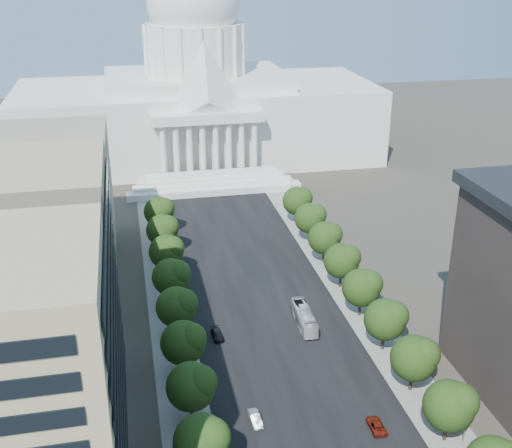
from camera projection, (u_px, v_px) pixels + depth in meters
road_asphalt at (253, 282)px, 140.13m from camera, size 30.00×260.00×0.01m
sidewalk_left at (165, 290)px, 136.57m from camera, size 8.00×260.00×0.02m
sidewalk_right at (335, 273)px, 143.69m from camera, size 8.00×260.00×0.02m
capitol at (197, 100)px, 217.72m from camera, size 120.00×56.00×73.00m
office_block_left_far at (19, 218)px, 134.25m from camera, size 38.00×52.00×30.00m
tree_l_c at (204, 440)px, 85.48m from camera, size 7.79×7.60×9.97m
tree_l_d at (193, 385)px, 96.29m from camera, size 7.79×7.60×9.97m
tree_l_e at (185, 342)px, 107.10m from camera, size 7.79×7.60×9.97m
tree_l_f at (178, 306)px, 117.90m from camera, size 7.79×7.60×9.97m
tree_l_g at (173, 276)px, 128.71m from camera, size 7.79×7.60×9.97m
tree_l_h at (168, 251)px, 139.51m from camera, size 7.79×7.60×9.97m
tree_l_i at (164, 229)px, 150.32m from camera, size 7.79×7.60×9.97m
tree_l_j at (160, 211)px, 161.12m from camera, size 7.79×7.60×9.97m
tree_r_c at (452, 405)px, 92.23m from camera, size 7.79×7.60×9.97m
tree_r_d at (416, 357)px, 103.04m from camera, size 7.79×7.60×9.97m
tree_r_e at (387, 318)px, 113.84m from camera, size 7.79×7.60×9.97m
tree_r_f at (363, 287)px, 124.65m from camera, size 7.79×7.60×9.97m
tree_r_g at (343, 260)px, 135.46m from camera, size 7.79×7.60×9.97m
tree_r_h at (326, 237)px, 146.26m from camera, size 7.79×7.60×9.97m
tree_r_i at (311, 217)px, 157.07m from camera, size 7.79×7.60×9.97m
tree_r_j at (298, 200)px, 167.87m from camera, size 7.79×7.60×9.97m
streetlight_b at (464, 410)px, 92.05m from camera, size 2.61×0.44×9.00m
streetlight_c at (395, 320)px, 114.56m from camera, size 2.61×0.44×9.00m
streetlight_d at (348, 259)px, 137.07m from camera, size 2.61×0.44×9.00m
streetlight_e at (315, 216)px, 159.58m from camera, size 2.61×0.44×9.00m
streetlight_f at (290, 183)px, 182.09m from camera, size 2.61×0.44×9.00m
car_silver at (255, 419)px, 98.05m from camera, size 1.72×4.30×1.39m
car_red at (376, 426)px, 96.67m from camera, size 2.23×4.71×1.30m
car_dark_b at (217, 335)px, 119.53m from camera, size 2.20×4.65×1.31m
city_bus at (304, 317)px, 123.32m from camera, size 3.21×11.92×3.29m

